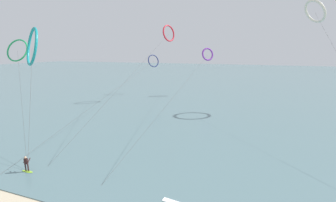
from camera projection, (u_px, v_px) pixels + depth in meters
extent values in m
cube|color=slate|center=(227.00, 77.00, 109.03)|extent=(400.00, 200.00, 0.08)
ellipsoid|color=#8CC62D|center=(27.00, 171.00, 23.45)|extent=(1.40, 0.40, 0.06)
cylinder|color=black|center=(28.00, 168.00, 23.35)|extent=(0.12, 0.12, 0.80)
cylinder|color=black|center=(26.00, 168.00, 23.36)|extent=(0.12, 0.12, 0.80)
cube|color=black|center=(26.00, 161.00, 23.20)|extent=(0.37, 0.29, 0.62)
sphere|color=tan|center=(25.00, 157.00, 23.11)|extent=(0.22, 0.22, 0.22)
cylinder|color=black|center=(29.00, 160.00, 23.29)|extent=(0.24, 0.51, 0.39)
cylinder|color=black|center=(25.00, 160.00, 23.31)|extent=(0.24, 0.51, 0.39)
torus|color=red|center=(169.00, 33.00, 54.21)|extent=(2.50, 4.09, 3.99)
cylinder|color=#3F3F3F|center=(131.00, 75.00, 39.35)|extent=(1.16, 36.61, 16.15)
torus|color=#199351|center=(17.00, 50.00, 39.05)|extent=(4.30, 2.38, 3.86)
cylinder|color=#3F3F3F|center=(21.00, 97.00, 31.27)|extent=(17.01, 13.87, 12.22)
torus|color=navy|center=(153.00, 61.00, 64.33)|extent=(2.84, 3.67, 3.56)
cylinder|color=#3F3F3F|center=(112.00, 92.00, 43.33)|extent=(2.89, 46.90, 9.30)
torus|color=teal|center=(32.00, 47.00, 31.36)|extent=(5.42, 4.04, 5.32)
cylinder|color=#3F3F3F|center=(30.00, 101.00, 27.44)|extent=(7.70, 8.93, 12.67)
torus|color=silver|center=(315.00, 11.00, 43.15)|extent=(4.82, 5.60, 4.28)
torus|color=purple|center=(208.00, 54.00, 61.74)|extent=(3.42, 3.33, 3.57)
cylinder|color=#3F3F3F|center=(180.00, 89.00, 41.29)|extent=(1.35, 47.63, 11.09)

